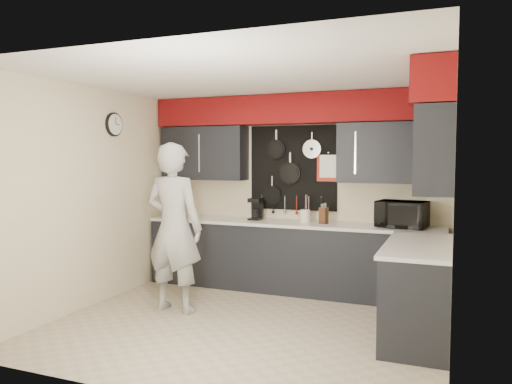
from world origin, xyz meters
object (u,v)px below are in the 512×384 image
at_px(coffee_maker, 256,208).
at_px(person, 174,227).
at_px(knife_block, 324,216).
at_px(microwave, 402,214).
at_px(utensil_crock, 305,216).

relative_size(coffee_maker, person, 0.15).
height_order(knife_block, person, person).
bearing_deg(microwave, coffee_maker, -172.41).
bearing_deg(coffee_maker, utensil_crock, -4.03).
distance_m(microwave, knife_block, 0.96).
xyz_separation_m(microwave, coffee_maker, (-1.92, 0.05, -0.01)).
distance_m(utensil_crock, coffee_maker, 0.71).
relative_size(utensil_crock, coffee_maker, 0.56).
distance_m(utensil_crock, person, 1.78).
bearing_deg(person, coffee_maker, -106.51).
bearing_deg(utensil_crock, knife_block, -11.71).
distance_m(coffee_maker, person, 1.46).
relative_size(knife_block, coffee_maker, 0.70).
distance_m(microwave, coffee_maker, 1.92).
xyz_separation_m(knife_block, utensil_crock, (-0.26, 0.05, -0.02)).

